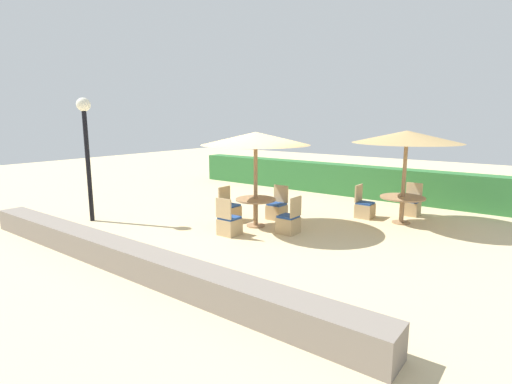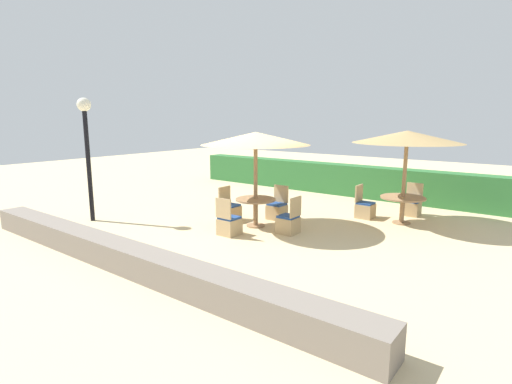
% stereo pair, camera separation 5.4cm
% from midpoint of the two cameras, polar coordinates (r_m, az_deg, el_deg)
% --- Properties ---
extents(ground_plane, '(40.00, 40.00, 0.00)m').
position_cam_midpoint_polar(ground_plane, '(10.12, -2.21, -5.52)').
color(ground_plane, '#D1BA8C').
extents(hedge_row, '(13.00, 0.70, 1.11)m').
position_cam_midpoint_polar(hedge_row, '(15.01, 12.41, 1.74)').
color(hedge_row, '#2D6B33').
rests_on(hedge_row, ground_plane).
extents(stone_border, '(10.00, 0.56, 0.49)m').
position_cam_midpoint_polar(stone_border, '(7.88, -17.98, -8.96)').
color(stone_border, slate).
rests_on(stone_border, ground_plane).
extents(lamp_post, '(0.36, 0.36, 3.32)m').
position_cam_midpoint_polar(lamp_post, '(11.62, -23.27, 7.51)').
color(lamp_post, black).
rests_on(lamp_post, ground_plane).
extents(parasol_center, '(2.77, 2.77, 2.45)m').
position_cam_midpoint_polar(parasol_center, '(10.14, -0.21, 7.61)').
color(parasol_center, '#93704C').
rests_on(parasol_center, ground_plane).
extents(round_table_center, '(1.04, 1.04, 0.73)m').
position_cam_midpoint_polar(round_table_center, '(10.37, -0.20, -1.84)').
color(round_table_center, '#93704C').
rests_on(round_table_center, ground_plane).
extents(patio_chair_center_south, '(0.46, 0.46, 0.93)m').
position_cam_midpoint_polar(patio_chair_center_south, '(9.70, -4.02, -4.64)').
color(patio_chair_center_south, tan).
rests_on(patio_chair_center_south, ground_plane).
extents(patio_chair_center_north, '(0.46, 0.46, 0.93)m').
position_cam_midpoint_polar(patio_chair_center_north, '(11.19, 2.88, -2.55)').
color(patio_chair_center_north, tan).
rests_on(patio_chair_center_north, ground_plane).
extents(patio_chair_center_east, '(0.46, 0.46, 0.93)m').
position_cam_midpoint_polar(patio_chair_center_east, '(9.84, 4.55, -4.43)').
color(patio_chair_center_east, tan).
rests_on(patio_chair_center_east, ground_plane).
extents(patio_chair_center_west, '(0.46, 0.46, 0.93)m').
position_cam_midpoint_polar(patio_chair_center_west, '(11.06, -3.91, -2.72)').
color(patio_chair_center_west, tan).
rests_on(patio_chair_center_west, ground_plane).
extents(parasol_back_right, '(2.79, 2.79, 2.47)m').
position_cam_midpoint_polar(parasol_back_right, '(11.15, 20.62, 7.35)').
color(parasol_back_right, '#93704C').
rests_on(parasol_back_right, ground_plane).
extents(round_table_back_right, '(1.17, 1.17, 0.72)m').
position_cam_midpoint_polar(round_table_back_right, '(11.36, 20.05, -1.32)').
color(round_table_back_right, '#93704C').
rests_on(round_table_back_right, ground_plane).
extents(patio_chair_back_right_west, '(0.46, 0.46, 0.93)m').
position_cam_midpoint_polar(patio_chair_back_right_west, '(11.72, 15.09, -2.31)').
color(patio_chair_back_right_west, tan).
rests_on(patio_chair_back_right_west, ground_plane).
extents(patio_chair_back_right_north, '(0.46, 0.46, 0.93)m').
position_cam_midpoint_polar(patio_chair_back_right_north, '(12.45, 21.17, -1.91)').
color(patio_chair_back_right_north, tan).
rests_on(patio_chair_back_right_north, ground_plane).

